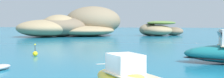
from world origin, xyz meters
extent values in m
ellipsoid|color=#84755B|center=(-16.61, 67.94, 4.25)|extent=(21.67, 21.94, 8.50)
ellipsoid|color=#9E8966|center=(-18.26, 63.78, 1.56)|extent=(21.94, 21.59, 3.11)
ellipsoid|color=#756651|center=(-23.60, 60.21, 2.65)|extent=(19.23, 19.35, 5.30)
ellipsoid|color=#9E8966|center=(-27.08, 57.73, 2.28)|extent=(19.34, 20.22, 4.55)
ellipsoid|color=#9E8966|center=(-23.77, 59.12, 2.94)|extent=(9.90, 10.04, 5.88)
ellipsoid|color=#9E8966|center=(2.00, 68.46, 1.53)|extent=(9.10, 10.54, 3.06)
ellipsoid|color=#756651|center=(6.69, 72.19, 1.21)|extent=(7.20, 7.67, 2.41)
ellipsoid|color=#84755B|center=(-0.36, 69.22, 1.72)|extent=(7.96, 8.03, 3.45)
ellipsoid|color=olive|center=(3.02, 68.71, 3.69)|extent=(8.16, 7.42, 1.03)
cube|color=#2D4756|center=(8.74, 13.72, 2.56)|extent=(0.41, 2.06, 0.78)
cylinder|color=silver|center=(6.67, 13.80, 1.83)|extent=(0.13, 2.21, 0.04)
cube|color=#C6B793|center=(2.04, 0.29, 1.10)|extent=(3.65, 4.20, 0.06)
cube|color=silver|center=(1.55, 1.01, 1.63)|extent=(2.33, 2.45, 0.98)
cube|color=#2D4756|center=(0.98, 1.84, 1.72)|extent=(1.26, 0.96, 0.53)
cylinder|color=silver|center=(0.21, 2.98, 1.28)|extent=(1.24, 0.86, 0.04)
sphere|color=yellow|center=(-10.61, 16.03, 0.28)|extent=(0.56, 0.56, 0.56)
cylinder|color=black|center=(-10.61, 16.03, 0.78)|extent=(0.06, 0.06, 1.00)
cone|color=yellow|center=(-10.61, 16.03, 1.38)|extent=(0.20, 0.20, 0.20)
camera|label=1|loc=(3.53, -14.17, 3.80)|focal=46.17mm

